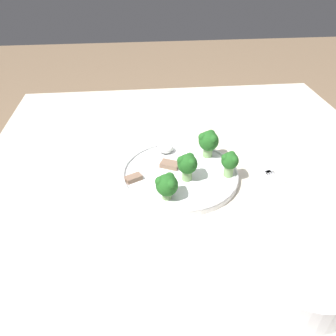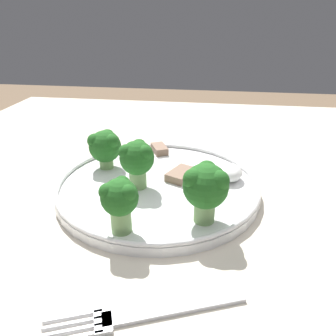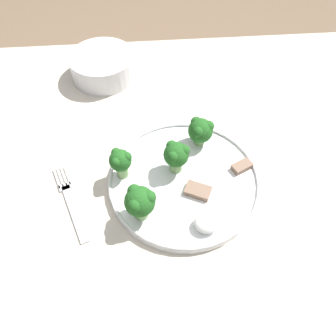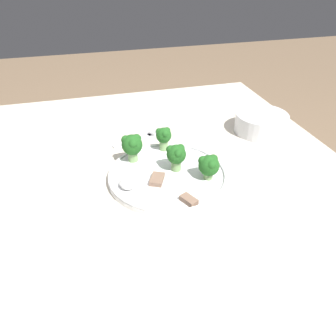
# 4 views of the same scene
# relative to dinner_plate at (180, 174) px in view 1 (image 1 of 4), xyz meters

# --- Properties ---
(ground_plane) EXTENTS (8.00, 8.00, 0.00)m
(ground_plane) POSITION_rel_dinner_plate_xyz_m (-0.04, -0.05, -0.73)
(ground_plane) COLOR #7F664C
(table) EXTENTS (1.07, 1.03, 0.72)m
(table) POSITION_rel_dinner_plate_xyz_m (-0.04, -0.05, -0.11)
(table) COLOR beige
(table) RESTS_ON ground_plane
(dinner_plate) EXTENTS (0.28, 0.28, 0.02)m
(dinner_plate) POSITION_rel_dinner_plate_xyz_m (0.00, 0.00, 0.00)
(dinner_plate) COLOR white
(dinner_plate) RESTS_ON table
(fork) EXTENTS (0.08, 0.17, 0.00)m
(fork) POSITION_rel_dinner_plate_xyz_m (-0.21, -0.03, -0.01)
(fork) COLOR silver
(fork) RESTS_ON table
(cream_bowl) EXTENTS (0.15, 0.15, 0.06)m
(cream_bowl) POSITION_rel_dinner_plate_xyz_m (-0.16, 0.33, 0.02)
(cream_bowl) COLOR silver
(cream_bowl) RESTS_ON table
(broccoli_floret_near_rim_left) EXTENTS (0.04, 0.04, 0.06)m
(broccoli_floret_near_rim_left) POSITION_rel_dinner_plate_xyz_m (-0.11, 0.02, 0.04)
(broccoli_floret_near_rim_left) COLOR #7FA866
(broccoli_floret_near_rim_left) RESTS_ON dinner_plate
(broccoli_floret_center_left) EXTENTS (0.05, 0.05, 0.07)m
(broccoli_floret_center_left) POSITION_rel_dinner_plate_xyz_m (-0.08, -0.07, 0.05)
(broccoli_floret_center_left) COLOR #7FA866
(broccoli_floret_center_left) RESTS_ON dinner_plate
(broccoli_floret_back_left) EXTENTS (0.05, 0.05, 0.07)m
(broccoli_floret_back_left) POSITION_rel_dinner_plate_xyz_m (-0.01, 0.03, 0.05)
(broccoli_floret_back_left) COLOR #7FA866
(broccoli_floret_back_left) RESTS_ON dinner_plate
(broccoli_floret_front_left) EXTENTS (0.05, 0.05, 0.06)m
(broccoli_floret_front_left) POSITION_rel_dinner_plate_xyz_m (0.04, 0.09, 0.04)
(broccoli_floret_front_left) COLOR #7FA866
(broccoli_floret_front_left) RESTS_ON dinner_plate
(meat_slice_front_slice) EXTENTS (0.04, 0.04, 0.01)m
(meat_slice_front_slice) POSITION_rel_dinner_plate_xyz_m (0.11, 0.02, 0.01)
(meat_slice_front_slice) COLOR #846651
(meat_slice_front_slice) RESTS_ON dinner_plate
(meat_slice_middle_slice) EXTENTS (0.05, 0.04, 0.01)m
(meat_slice_middle_slice) POSITION_rel_dinner_plate_xyz_m (0.02, -0.03, 0.01)
(meat_slice_middle_slice) COLOR #846651
(meat_slice_middle_slice) RESTS_ON dinner_plate
(sauce_dollop) EXTENTS (0.04, 0.04, 0.02)m
(sauce_dollop) POSITION_rel_dinner_plate_xyz_m (0.03, -0.10, 0.01)
(sauce_dollop) COLOR white
(sauce_dollop) RESTS_ON dinner_plate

